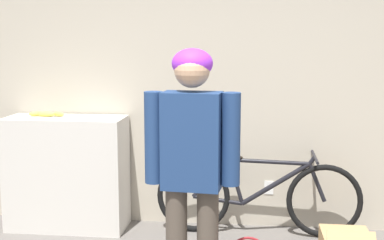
% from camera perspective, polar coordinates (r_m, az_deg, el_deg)
% --- Properties ---
extents(wall_back, '(8.00, 0.07, 2.60)m').
position_cam_1_polar(wall_back, '(4.64, 1.63, 4.46)').
color(wall_back, '#B7AD99').
rests_on(wall_back, ground_plane).
extents(side_shelf, '(1.02, 0.42, 0.98)m').
position_cam_1_polar(side_shelf, '(4.77, -13.19, -5.52)').
color(side_shelf, beige).
rests_on(side_shelf, ground_plane).
extents(person, '(0.57, 0.23, 1.59)m').
position_cam_1_polar(person, '(3.15, 0.00, -4.01)').
color(person, '#4C4238').
rests_on(person, ground_plane).
extents(bicycle, '(1.72, 0.46, 0.70)m').
position_cam_1_polar(bicycle, '(4.55, 7.02, -8.04)').
color(bicycle, black).
rests_on(bicycle, ground_plane).
extents(banana, '(0.33, 0.09, 0.04)m').
position_cam_1_polar(banana, '(4.76, -15.26, 0.62)').
color(banana, '#EAD64C').
rests_on(banana, side_shelf).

